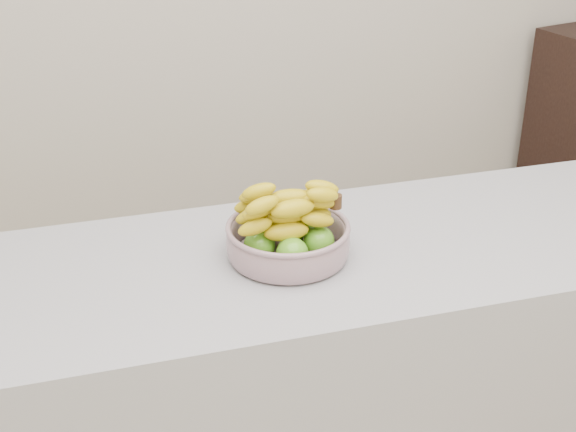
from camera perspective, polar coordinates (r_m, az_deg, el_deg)
name	(u,v)px	position (r m, az deg, el deg)	size (l,w,h in m)	color
counter	(329,408)	(2.05, 2.90, -13.50)	(2.00, 0.60, 0.90)	#9E9DA5
fruit_bowl	(288,235)	(1.74, 0.00, -1.38)	(0.27, 0.27, 0.16)	#A0AEC0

